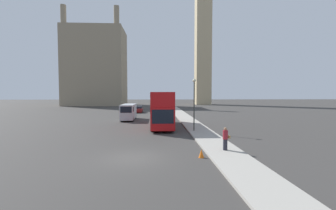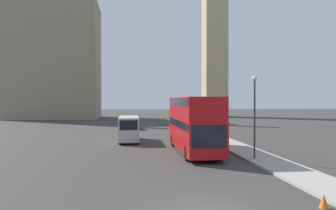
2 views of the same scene
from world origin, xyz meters
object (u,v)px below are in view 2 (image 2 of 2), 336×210
clock_tower (215,4)px  red_double_decker_bus (194,122)px  white_van (129,128)px  street_lamp (255,104)px  parked_sedan (132,125)px

clock_tower → red_double_decker_bus: (-17.07, -58.39, -27.15)m
clock_tower → white_van: (-22.23, -50.81, -28.26)m
white_van → clock_tower: bearing=66.4°
red_double_decker_bus → white_van: (-5.16, 7.58, -1.10)m
street_lamp → parked_sedan: 27.46m
red_double_decker_bus → parked_sedan: size_ratio=2.23×
white_van → street_lamp: bearing=-53.5°
red_double_decker_bus → street_lamp: size_ratio=1.85×
white_van → parked_sedan: 14.40m
clock_tower → street_lamp: clock_tower is taller
red_double_decker_bus → white_van: bearing=124.2°
white_van → parked_sedan: (0.39, 14.38, -0.69)m
clock_tower → white_van: clock_tower is taller
clock_tower → white_van: 62.25m
white_van → parked_sedan: bearing=88.5°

